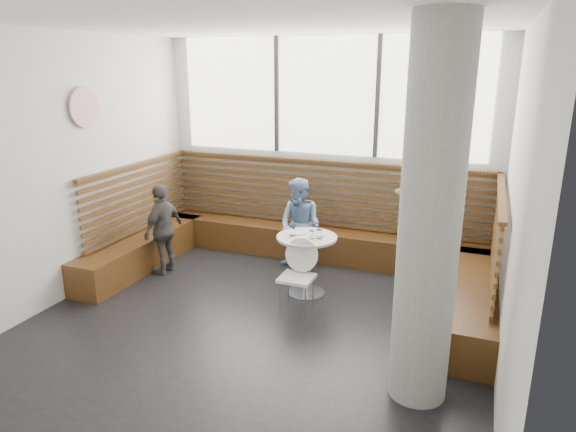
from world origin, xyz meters
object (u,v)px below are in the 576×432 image
at_px(child_back, 300,225).
at_px(concrete_column, 430,221).
at_px(cafe_table, 307,253).
at_px(adult_man, 419,245).
at_px(child_left, 164,229).
at_px(cafe_chair, 299,270).

bearing_deg(child_back, concrete_column, -33.49).
xyz_separation_m(cafe_table, adult_man, (1.35, 0.01, 0.28)).
distance_m(cafe_table, adult_man, 1.38).
relative_size(child_back, child_left, 1.04).
bearing_deg(cafe_table, child_back, 115.65).
bearing_deg(child_back, cafe_chair, -54.37).
distance_m(cafe_table, child_back, 0.82).
relative_size(cafe_chair, child_left, 0.67).
bearing_deg(cafe_chair, child_back, 109.00).
xyz_separation_m(concrete_column, cafe_chair, (-1.55, 1.16, -1.11)).
height_order(cafe_chair, child_back, child_back).
relative_size(concrete_column, cafe_chair, 3.78).
height_order(cafe_chair, child_left, child_left).
xyz_separation_m(adult_man, child_back, (-1.70, 0.72, -0.17)).
bearing_deg(adult_man, child_back, 65.04).
height_order(cafe_chair, adult_man, adult_man).
relative_size(cafe_chair, child_back, 0.64).
distance_m(concrete_column, child_left, 4.11).
relative_size(cafe_table, child_back, 0.59).
distance_m(concrete_column, cafe_table, 2.48).
bearing_deg(concrete_column, child_back, 130.04).
height_order(concrete_column, child_left, concrete_column).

